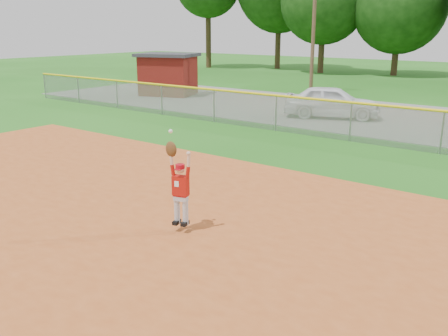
% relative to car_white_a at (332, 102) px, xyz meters
% --- Properties ---
extents(ground, '(120.00, 120.00, 0.00)m').
position_rel_car_white_a_xyz_m(ground, '(2.81, -14.26, -0.80)').
color(ground, '#1F6015').
rests_on(ground, ground).
extents(clay_infield, '(24.00, 16.00, 0.04)m').
position_rel_car_white_a_xyz_m(clay_infield, '(2.81, -17.26, -0.78)').
color(clay_infield, '#AB4D1E').
rests_on(clay_infield, ground).
extents(parking_strip, '(44.00, 10.00, 0.03)m').
position_rel_car_white_a_xyz_m(parking_strip, '(2.81, 1.74, -0.78)').
color(parking_strip, slate).
rests_on(parking_strip, ground).
extents(car_white_a, '(4.86, 3.40, 1.53)m').
position_rel_car_white_a_xyz_m(car_white_a, '(0.00, 0.00, 0.00)').
color(car_white_a, white).
rests_on(car_white_a, parking_strip).
extents(utility_shed, '(4.25, 3.75, 2.66)m').
position_rel_car_white_a_xyz_m(utility_shed, '(-12.05, 1.34, 0.56)').
color(utility_shed, '#58110C').
rests_on(utility_shed, ground).
extents(outfield_fence, '(40.06, 0.10, 1.55)m').
position_rel_car_white_a_xyz_m(outfield_fence, '(2.81, -4.26, 0.08)').
color(outfield_fence, gray).
rests_on(outfield_fence, ground).
extents(ballplayer, '(0.59, 0.31, 2.05)m').
position_rel_car_white_a_xyz_m(ballplayer, '(3.58, -14.82, 0.28)').
color(ballplayer, silver).
rests_on(ballplayer, ground).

